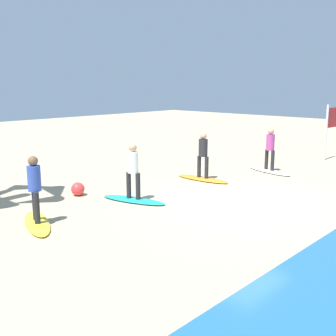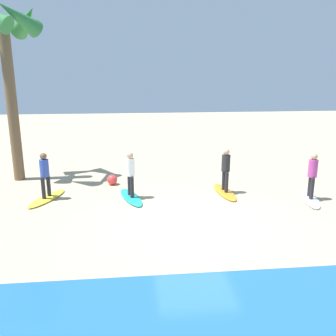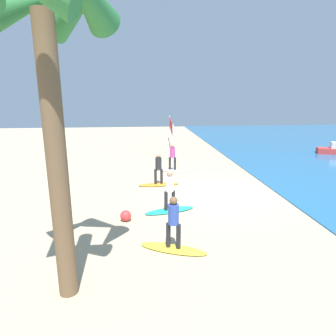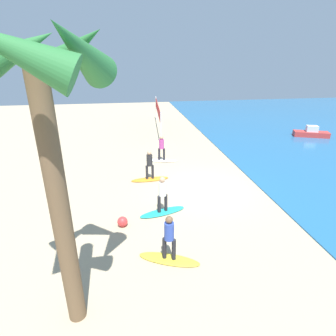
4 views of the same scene
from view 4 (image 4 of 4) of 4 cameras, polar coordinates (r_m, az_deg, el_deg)
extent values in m
plane|color=tan|center=(14.26, 7.27, -4.47)|extent=(60.00, 60.00, 0.00)
ellipsoid|color=white|center=(17.96, -1.34, 1.61)|extent=(1.06, 2.17, 0.09)
cylinder|color=#232328|center=(17.80, -0.84, 2.91)|extent=(0.14, 0.14, 0.78)
cylinder|color=#232328|center=(17.83, -1.86, 2.94)|extent=(0.14, 0.14, 0.78)
cylinder|color=#B74293|center=(17.59, -1.37, 5.07)|extent=(0.32, 0.32, 0.62)
sphere|color=tan|center=(17.47, -1.39, 6.42)|extent=(0.24, 0.24, 0.24)
ellipsoid|color=orange|center=(15.22, -3.80, -2.36)|extent=(0.73, 2.14, 0.09)
cylinder|color=#232328|center=(15.07, -3.24, -0.80)|extent=(0.14, 0.14, 0.78)
cylinder|color=#232328|center=(15.02, -4.44, -0.91)|extent=(0.14, 0.14, 0.78)
cylinder|color=#262628|center=(14.78, -3.91, 1.64)|extent=(0.32, 0.32, 0.62)
sphere|color=tan|center=(14.64, -3.95, 3.22)|extent=(0.24, 0.24, 0.24)
ellipsoid|color=teal|center=(12.11, -1.14, -9.22)|extent=(1.11, 2.17, 0.09)
cylinder|color=#232328|center=(11.94, -0.45, -7.27)|extent=(0.14, 0.14, 0.78)
cylinder|color=#232328|center=(11.83, -1.87, -7.59)|extent=(0.14, 0.14, 0.78)
cylinder|color=white|center=(11.56, -1.18, -4.41)|extent=(0.32, 0.32, 0.62)
sphere|color=tan|center=(11.37, -1.20, -2.47)|extent=(0.24, 0.24, 0.24)
ellipsoid|color=yellow|center=(9.65, 0.23, -18.62)|extent=(1.33, 2.15, 0.09)
cylinder|color=#232328|center=(9.34, 1.23, -16.75)|extent=(0.14, 0.14, 0.78)
cylinder|color=#232328|center=(9.40, -0.75, -16.46)|extent=(0.14, 0.14, 0.78)
cylinder|color=#334CAD|center=(8.95, 0.24, -13.11)|extent=(0.32, 0.32, 0.62)
sphere|color=brown|center=(8.71, 0.25, -10.80)|extent=(0.24, 0.24, 0.24)
cylinder|color=silver|center=(30.33, -2.53, 12.47)|extent=(0.10, 0.10, 2.50)
cylinder|color=silver|center=(21.52, -1.51, 8.45)|extent=(0.10, 0.10, 2.50)
cube|color=red|center=(25.79, -2.12, 12.22)|extent=(8.98, 0.68, 0.90)
cylinder|color=brown|center=(6.58, -21.61, -9.10)|extent=(0.44, 0.44, 6.22)
cone|color=#2D7538|center=(4.86, -29.72, 20.88)|extent=(0.70, 1.93, 1.40)
cone|color=#2D7538|center=(5.28, -17.96, 22.46)|extent=(2.05, 1.26, 1.40)
cone|color=#2D7538|center=(6.32, -19.77, 22.04)|extent=(1.70, 1.97, 1.40)
cone|color=#2D7538|center=(6.58, -29.45, 20.56)|extent=(1.70, 1.97, 1.40)
sphere|color=#E53838|center=(11.31, -9.54, -11.05)|extent=(0.42, 0.42, 0.42)
cube|color=red|center=(26.45, 27.84, 6.33)|extent=(1.84, 2.94, 0.44)
cube|color=silver|center=(26.35, 28.02, 7.31)|extent=(0.88, 1.06, 0.50)
camera|label=1|loc=(10.87, 64.39, -6.53)|focal=44.40mm
camera|label=2|loc=(17.51, 45.41, 9.76)|focal=39.06mm
camera|label=3|loc=(1.90, 95.92, -79.17)|focal=31.19mm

